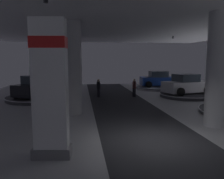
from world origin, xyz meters
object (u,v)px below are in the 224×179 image
(display_platform_deep_left, at_px, (45,90))
(visitor_walking_near, at_px, (98,87))
(column_left, at_px, (69,68))
(display_platform_deep_right, at_px, (159,87))
(display_car_far_right, at_px, (187,85))
(visitor_walking_far, at_px, (134,87))
(column_right, at_px, (218,70))
(brand_sign_pylon, at_px, (50,88))
(display_platform_far_right, at_px, (186,95))
(display_car_deep_left, at_px, (45,82))
(display_platform_far_left, at_px, (39,98))
(display_car_far_left, at_px, (38,87))
(display_car_deep_right, at_px, (159,80))

(display_platform_deep_left, bearing_deg, visitor_walking_near, -38.65)
(column_left, bearing_deg, display_platform_deep_right, 48.95)
(display_car_far_right, relative_size, visitor_walking_far, 2.84)
(column_right, xyz_separation_m, brand_sign_pylon, (-7.58, -2.70, -0.40))
(column_left, bearing_deg, visitor_walking_far, 46.83)
(display_platform_far_right, height_order, display_car_far_right, display_car_far_right)
(brand_sign_pylon, relative_size, display_car_deep_left, 1.02)
(brand_sign_pylon, relative_size, display_platform_far_left, 0.88)
(column_right, distance_m, column_left, 8.12)
(column_left, distance_m, display_car_far_right, 11.20)
(display_platform_deep_right, height_order, display_car_far_left, display_car_far_left)
(display_platform_deep_right, distance_m, display_platform_deep_left, 12.35)
(display_platform_deep_right, bearing_deg, column_right, -98.38)
(column_right, distance_m, brand_sign_pylon, 8.06)
(brand_sign_pylon, bearing_deg, display_platform_far_left, 102.05)
(display_car_deep_right, height_order, display_car_far_right, display_car_far_right)
(display_platform_deep_right, distance_m, display_car_deep_right, 0.89)
(brand_sign_pylon, distance_m, display_platform_far_right, 15.43)
(column_right, xyz_separation_m, display_platform_deep_left, (-10.20, 13.63, -2.61))
(brand_sign_pylon, bearing_deg, column_left, 87.15)
(visitor_walking_near, height_order, visitor_walking_far, same)
(display_platform_far_right, relative_size, visitor_walking_near, 2.97)
(column_right, bearing_deg, display_car_far_left, 138.66)
(display_platform_far_right, xyz_separation_m, display_car_deep_left, (-12.85, 4.96, 0.84))
(display_car_far_right, bearing_deg, display_platform_far_left, 179.00)
(visitor_walking_near, bearing_deg, column_right, -61.92)
(column_left, bearing_deg, brand_sign_pylon, -92.85)
(column_left, height_order, display_car_far_right, column_left)
(display_car_far_left, bearing_deg, display_platform_far_left, 61.57)
(display_car_far_right, relative_size, display_platform_deep_left, 0.78)
(display_platform_far_right, relative_size, display_car_deep_left, 1.06)
(display_car_deep_right, height_order, display_car_deep_left, display_car_deep_right)
(column_left, relative_size, display_platform_far_right, 1.16)
(display_car_far_right, height_order, visitor_walking_near, display_car_far_right)
(column_left, height_order, visitor_walking_far, column_left)
(column_right, xyz_separation_m, display_platform_deep_right, (2.12, 14.40, -2.60))
(column_right, xyz_separation_m, display_car_deep_right, (2.09, 14.40, -1.71))
(display_car_deep_right, height_order, display_platform_deep_left, display_car_deep_right)
(brand_sign_pylon, bearing_deg, display_platform_deep_left, 99.12)
(display_platform_deep_right, height_order, display_platform_far_left, display_platform_far_left)
(display_car_deep_right, height_order, visitor_walking_near, display_car_deep_right)
(display_car_far_left, bearing_deg, display_car_deep_right, 24.48)
(brand_sign_pylon, xyz_separation_m, display_car_deep_left, (-2.65, 16.34, -1.34))
(column_right, bearing_deg, display_car_deep_left, 126.88)
(column_left, height_order, display_car_far_left, column_left)
(column_right, xyz_separation_m, display_car_far_right, (2.59, 8.67, -1.68))
(display_car_deep_left, xyz_separation_m, display_platform_far_left, (0.18, -4.75, -0.84))
(column_left, xyz_separation_m, display_platform_far_left, (-2.79, 5.27, -2.58))
(column_right, relative_size, visitor_walking_far, 3.46)
(display_car_far_right, xyz_separation_m, display_platform_far_left, (-12.64, 0.22, -0.90))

